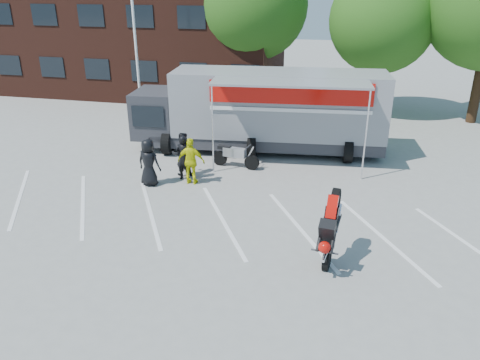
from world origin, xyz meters
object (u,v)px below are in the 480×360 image
at_px(spectator_hivis, 191,161).
at_px(flagpole, 139,22).
at_px(parked_motorcycle, 236,167).
at_px(tree_mid, 382,20).
at_px(spectator_leather_b, 184,158).
at_px(transporter_truck, 266,150).
at_px(stunt_bike_rider, 330,254).
at_px(spectator_leather_a, 149,162).
at_px(tree_left, 253,5).
at_px(spectator_leather_c, 183,154).

bearing_deg(spectator_hivis, flagpole, -54.72).
relative_size(parked_motorcycle, spectator_hivis, 1.16).
relative_size(tree_mid, spectator_leather_b, 4.52).
height_order(tree_mid, parked_motorcycle, tree_mid).
distance_m(flagpole, transporter_truck, 8.62).
relative_size(flagpole, stunt_bike_rider, 3.74).
bearing_deg(stunt_bike_rider, tree_mid, 91.04).
distance_m(tree_mid, spectator_leather_b, 13.84).
height_order(parked_motorcycle, stunt_bike_rider, stunt_bike_rider).
bearing_deg(spectator_leather_a, tree_mid, -117.23).
xyz_separation_m(flagpole, tree_left, (4.24, 6.00, 0.51)).
bearing_deg(parked_motorcycle, spectator_hivis, 156.70).
bearing_deg(transporter_truck, spectator_leather_b, -127.00).
xyz_separation_m(stunt_bike_rider, spectator_hivis, (-5.20, 3.73, 0.86)).
height_order(transporter_truck, stunt_bike_rider, transporter_truck).
bearing_deg(stunt_bike_rider, flagpole, 140.11).
bearing_deg(spectator_hivis, parked_motorcycle, -121.43).
bearing_deg(tree_mid, transporter_truck, -122.45).
bearing_deg(spectator_leather_b, spectator_leather_c, -58.16).
bearing_deg(transporter_truck, flagpole, 154.75).
distance_m(flagpole, tree_mid, 12.31).
relative_size(tree_left, spectator_leather_a, 5.02).
relative_size(flagpole, tree_left, 0.93).
xyz_separation_m(tree_left, transporter_truck, (2.34, -8.33, -5.57)).
height_order(flagpole, spectator_leather_a, flagpole).
bearing_deg(spectator_leather_b, transporter_truck, -114.96).
xyz_separation_m(flagpole, spectator_leather_b, (4.23, -6.21, -4.20)).
bearing_deg(tree_mid, tree_left, 171.87).
bearing_deg(spectator_hivis, spectator_leather_b, -38.86).
bearing_deg(spectator_leather_c, spectator_leather_a, 35.41).
bearing_deg(tree_left, tree_mid, -8.13).
distance_m(spectator_leather_a, spectator_hivis, 1.51).
bearing_deg(spectator_leather_b, tree_left, -83.79).
xyz_separation_m(flagpole, tree_mid, (11.24, 5.00, -0.11)).
bearing_deg(spectator_leather_a, parked_motorcycle, -131.04).
relative_size(tree_mid, spectator_hivis, 4.47).
relative_size(tree_mid, spectator_leather_a, 4.46).
distance_m(tree_left, spectator_leather_b, 13.09).
bearing_deg(spectator_hivis, transporter_truck, -115.06).
height_order(spectator_leather_a, spectator_leather_b, spectator_leather_a).
relative_size(transporter_truck, parked_motorcycle, 5.41).
xyz_separation_m(tree_mid, spectator_hivis, (-6.62, -11.53, -4.09)).
bearing_deg(spectator_leather_a, transporter_truck, -119.46).
relative_size(tree_left, tree_mid, 1.13).
bearing_deg(spectator_leather_a, spectator_leather_b, -136.91).
height_order(spectator_leather_b, spectator_leather_c, spectator_leather_b).
height_order(stunt_bike_rider, spectator_leather_a, spectator_leather_a).
xyz_separation_m(transporter_truck, stunt_bike_rider, (3.24, -7.93, 0.00)).
bearing_deg(flagpole, parked_motorcycle, -38.50).
height_order(parked_motorcycle, spectator_leather_b, spectator_leather_b).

